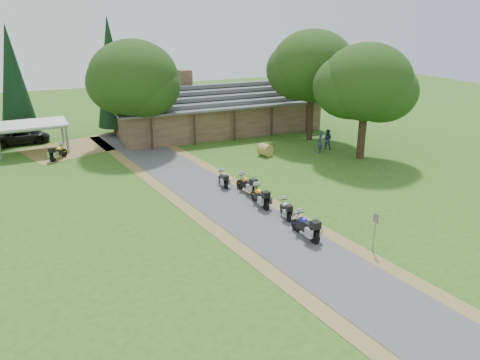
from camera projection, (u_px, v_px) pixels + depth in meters
name	position (u px, v px, depth m)	size (l,w,h in m)	color
ground	(275.00, 235.00, 25.85)	(120.00, 120.00, 0.00)	#2B5818
driveway	(238.00, 210.00, 29.09)	(46.00, 46.00, 0.00)	#444346
lodge	(217.00, 107.00, 47.95)	(21.40, 9.40, 4.90)	brown
carport	(32.00, 138.00, 40.80)	(5.96, 3.97, 2.58)	silver
car_dark_suv	(21.00, 133.00, 43.49)	(5.42, 2.31, 2.08)	black
motorcycle_row_a	(305.00, 225.00, 25.34)	(2.15, 0.70, 1.47)	navy
motorcycle_row_b	(286.00, 208.00, 27.90)	(1.70, 0.56, 1.17)	#A0A3A8
motorcycle_row_c	(260.00, 195.00, 29.57)	(2.03, 0.66, 1.39)	#EDA70A
motorcycle_row_d	(247.00, 183.00, 31.71)	(1.99, 0.65, 1.36)	#BE611B
motorcycle_row_e	(223.00, 178.00, 32.95)	(1.67, 0.55, 1.14)	black
motorcycle_carport_a	(58.00, 151.00, 38.97)	(1.96, 0.64, 1.34)	yellow
person_a	(320.00, 141.00, 40.62)	(0.62, 0.44, 2.17)	#2B3A55
person_b	(327.00, 137.00, 41.75)	(0.61, 0.44, 2.14)	#2B3A55
hay_bale	(265.00, 150.00, 39.94)	(1.05, 1.05, 0.96)	olive
sign_post	(374.00, 232.00, 23.76)	(0.38, 0.06, 2.12)	gray
oak_lodge_left	(134.00, 92.00, 40.94)	(7.80, 7.80, 10.05)	#163610
oak_lodge_right	(312.00, 81.00, 43.49)	(7.75, 7.75, 11.24)	#163610
oak_driveway	(365.00, 97.00, 37.76)	(7.31, 7.31, 10.27)	#163610
cedar_near	(112.00, 77.00, 45.23)	(3.41, 3.41, 11.43)	black
cedar_far	(14.00, 83.00, 43.60)	(3.37, 3.37, 10.79)	black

